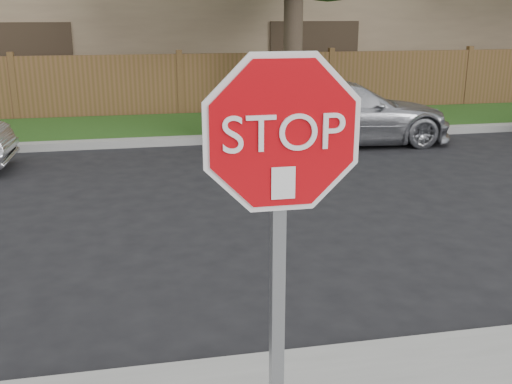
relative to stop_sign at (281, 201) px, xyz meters
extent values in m
plane|color=black|center=(0.49, 1.48, -1.83)|extent=(90.00, 90.00, 0.00)
cube|color=gray|center=(0.49, 9.63, -1.75)|extent=(70.00, 0.30, 0.15)
cube|color=#1E4714|center=(0.49, 11.28, -1.77)|extent=(70.00, 3.00, 0.12)
cube|color=brown|center=(0.49, 12.88, -1.03)|extent=(70.00, 0.12, 1.60)
cylinder|color=#382B21|center=(2.99, 11.18, 0.13)|extent=(0.44, 0.44, 3.92)
cube|color=gray|center=(0.00, 0.05, -0.58)|extent=(0.06, 0.06, 2.30)
cylinder|color=white|center=(0.00, -0.02, 0.32)|extent=(1.01, 0.02, 1.01)
cylinder|color=#BC070D|center=(0.00, -0.03, 0.32)|extent=(0.93, 0.02, 0.93)
cube|color=white|center=(0.00, -0.05, 0.10)|extent=(0.11, 0.00, 0.15)
imported|color=#B3B5BB|center=(3.55, 9.08, -1.19)|extent=(4.45, 1.87, 1.28)
camera|label=1|loc=(-0.63, -2.55, 0.85)|focal=42.00mm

